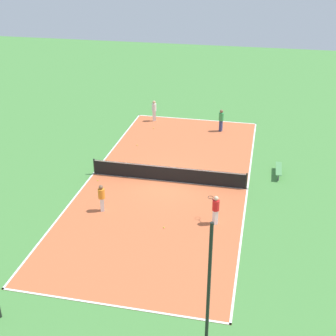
% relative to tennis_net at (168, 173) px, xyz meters
% --- Properties ---
extents(ground_plane, '(80.00, 80.00, 0.00)m').
position_rel_tennis_net_xyz_m(ground_plane, '(0.00, 0.00, -0.54)').
color(ground_plane, '#47843D').
extents(court_surface, '(9.64, 21.89, 0.02)m').
position_rel_tennis_net_xyz_m(court_surface, '(0.00, 0.00, -0.53)').
color(court_surface, '#C66038').
rests_on(court_surface, ground_plane).
extents(tennis_net, '(9.44, 0.10, 1.02)m').
position_rel_tennis_net_xyz_m(tennis_net, '(0.00, 0.00, 0.00)').
color(tennis_net, black).
rests_on(tennis_net, court_surface).
extents(bench, '(0.36, 1.91, 0.45)m').
position_rel_tennis_net_xyz_m(bench, '(-6.52, -2.28, -0.14)').
color(bench, '#4C8C4C').
rests_on(bench, ground_plane).
extents(player_center_orange, '(0.47, 0.47, 1.55)m').
position_rel_tennis_net_xyz_m(player_center_orange, '(2.74, 4.07, 0.36)').
color(player_center_orange, white).
rests_on(player_center_orange, court_surface).
extents(player_far_white, '(0.46, 0.46, 1.70)m').
position_rel_tennis_net_xyz_m(player_far_white, '(3.24, -9.85, 0.45)').
color(player_far_white, white).
rests_on(player_far_white, court_surface).
extents(player_far_green, '(0.45, 0.45, 1.71)m').
position_rel_tennis_net_xyz_m(player_far_green, '(-2.21, -8.78, 0.46)').
color(player_far_green, navy).
rests_on(player_far_green, court_surface).
extents(player_coach_red, '(0.80, 0.96, 1.61)m').
position_rel_tennis_net_xyz_m(player_coach_red, '(-3.34, 4.06, 0.41)').
color(player_coach_red, white).
rests_on(player_coach_red, court_surface).
extents(tennis_ball_midcourt, '(0.07, 0.07, 0.07)m').
position_rel_tennis_net_xyz_m(tennis_ball_midcourt, '(4.17, 0.88, -0.48)').
color(tennis_ball_midcourt, '#CCE033').
rests_on(tennis_ball_midcourt, court_surface).
extents(tennis_ball_far_baseline, '(0.07, 0.07, 0.07)m').
position_rel_tennis_net_xyz_m(tennis_ball_far_baseline, '(-0.86, 5.03, -0.48)').
color(tennis_ball_far_baseline, '#CCE033').
rests_on(tennis_ball_far_baseline, court_surface).
extents(tennis_ball_right_alley, '(0.07, 0.07, 0.07)m').
position_rel_tennis_net_xyz_m(tennis_ball_right_alley, '(3.26, -4.79, -0.48)').
color(tennis_ball_right_alley, '#CCE033').
rests_on(tennis_ball_right_alley, court_surface).
extents(tennis_ball_left_sideline, '(0.07, 0.07, 0.07)m').
position_rel_tennis_net_xyz_m(tennis_ball_left_sideline, '(2.90, -8.24, -0.48)').
color(tennis_ball_left_sideline, '#CCE033').
rests_on(tennis_ball_left_sideline, court_surface).
extents(fence_post_back_left, '(0.12, 0.12, 5.45)m').
position_rel_tennis_net_xyz_m(fence_post_back_left, '(-4.03, 12.38, 2.19)').
color(fence_post_back_left, black).
rests_on(fence_post_back_left, ground_plane).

